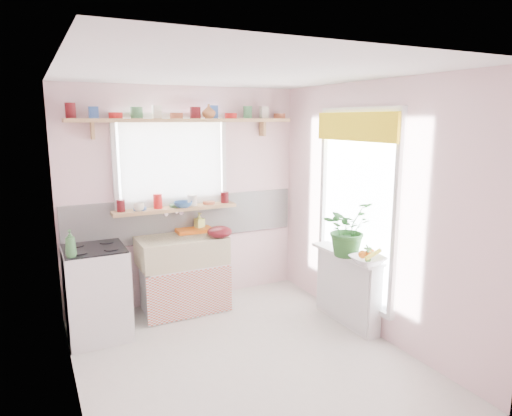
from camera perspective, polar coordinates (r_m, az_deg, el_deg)
name	(u,v)px	position (r m, az deg, el deg)	size (l,w,h in m)	color
room	(265,191)	(4.91, 1.11, 2.13)	(3.20, 3.20, 3.20)	silver
sink_unit	(183,273)	(5.23, -9.15, -8.07)	(0.95, 0.65, 1.11)	white
cooker	(97,292)	(4.81, -19.25, -9.93)	(0.58, 0.58, 0.93)	white
radiator_ledge	(347,287)	(4.96, 11.33, -9.63)	(0.22, 0.95, 0.78)	white
windowsill	(176,209)	(5.22, -10.01, -0.08)	(1.40, 0.22, 0.04)	tan
pine_shelf	(186,120)	(5.16, -8.72, 10.79)	(2.52, 0.24, 0.04)	tan
shelf_crockery	(182,113)	(5.15, -9.21, 11.60)	(2.47, 0.11, 0.12)	#590F14
sill_crockery	(174,202)	(5.20, -10.22, 0.72)	(1.35, 0.11, 0.12)	#590F14
dish_tray	(193,229)	(5.36, -7.84, -2.68)	(0.41, 0.31, 0.04)	orange
colander	(220,232)	(5.04, -4.58, -2.99)	(0.28, 0.28, 0.13)	#580F16
jade_plant	(347,228)	(4.66, 11.34, -2.51)	(0.51, 0.44, 0.56)	#275F26
fruit_bowl	(368,260)	(4.48, 13.79, -6.37)	(0.32, 0.32, 0.08)	white
herb_pot	(368,255)	(4.47, 13.82, -5.70)	(0.10, 0.07, 0.19)	#386C2B
soap_bottle_sink	(199,222)	(5.36, -7.09, -1.71)	(0.10, 0.10, 0.21)	#E6F36C
sill_cup	(139,207)	(5.05, -14.43, 0.11)	(0.11, 0.11, 0.09)	white
sill_bowl	(183,204)	(5.17, -9.10, 0.44)	(0.21, 0.21, 0.07)	#315EA0
shelf_vase	(209,111)	(5.18, -5.93, 11.94)	(0.15, 0.15, 0.16)	#A66133
cooker_bottle	(70,243)	(4.41, -22.18, -4.12)	(0.10, 0.10, 0.25)	#38703C
fruit	(368,254)	(4.48, 13.83, -5.59)	(0.20, 0.14, 0.10)	orange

